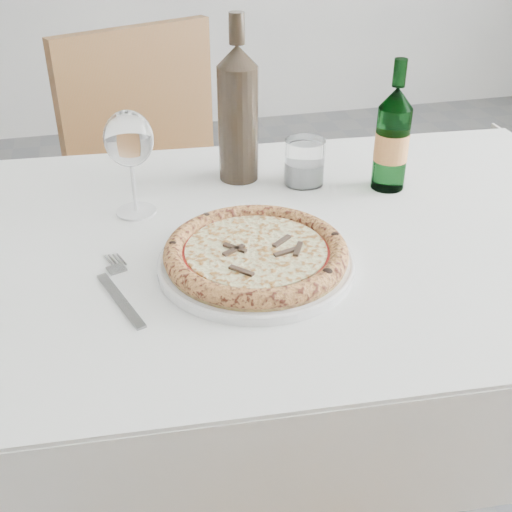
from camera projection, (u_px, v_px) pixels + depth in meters
The scene contains 9 objects.
dining_table at pixel (242, 282), 1.12m from camera, with size 1.45×0.92×0.76m.
chair_far at pixel (165, 181), 1.80m from camera, with size 0.61×0.61×0.93m.
plate at pixel (256, 262), 0.98m from camera, with size 0.30×0.30×0.02m.
pizza at pixel (256, 252), 0.97m from camera, with size 0.28×0.28×0.03m.
fork at pixel (119, 290), 0.93m from camera, with size 0.06×0.22×0.00m.
wine_glass at pixel (129, 141), 1.08m from camera, with size 0.08×0.08×0.19m.
tumbler at pixel (304, 165), 1.23m from camera, with size 0.08×0.08×0.09m.
beer_bottle at pixel (392, 139), 1.19m from camera, with size 0.06×0.06×0.24m.
wine_bottle at pixel (238, 112), 1.21m from camera, with size 0.08×0.08×0.31m.
Camera 1 is at (-0.37, -0.62, 1.28)m, focal length 45.00 mm.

